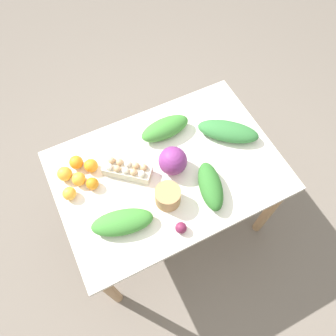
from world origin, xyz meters
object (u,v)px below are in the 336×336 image
Objects in this scene: greens_bunch_chard at (228,131)px; orange_2 at (76,162)px; orange_1 at (91,166)px; egg_carton at (127,170)px; greens_bunch_dandelion at (210,186)px; cabbage_purple at (173,161)px; paper_bag at (168,196)px; greens_bunch_scallion at (165,128)px; greens_bunch_kale at (122,222)px; orange_4 at (79,179)px; orange_0 at (69,194)px; orange_3 at (65,174)px; orange_5 at (92,184)px; beet_root at (181,228)px.

orange_2 is at bearing 167.02° from greens_bunch_chard.
egg_carton is at bearing -33.92° from orange_1.
greens_bunch_chard is 0.37m from greens_bunch_dandelion.
cabbage_purple reaches higher than paper_bag.
paper_bag is at bearing -156.52° from greens_bunch_chard.
greens_bunch_scallion is at bearing 151.11° from greens_bunch_chard.
paper_bag reaches higher than greens_bunch_dandelion.
greens_bunch_chard is 1.13× the size of greens_bunch_kale.
orange_1 is 1.03× the size of orange_4.
greens_bunch_chard reaches higher than orange_2.
greens_bunch_chard is at bearing -10.14° from orange_1.
greens_bunch_kale is at bearing -162.71° from greens_bunch_chard.
paper_bag is at bearing -50.48° from orange_1.
orange_0 is 0.12m from orange_3.
paper_bag reaches higher than egg_carton.
orange_4 is 1.09× the size of orange_5.
greens_bunch_kale is 4.35× the size of orange_0.
orange_1 reaches higher than beet_root.
paper_bag is (-0.11, -0.16, -0.02)m from cabbage_purple.
greens_bunch_scallion is 4.37× the size of orange_5.
greens_bunch_dandelion is 0.69m from orange_4.
beet_root is 0.74× the size of orange_3.
orange_1 is at bearing 73.39° from orange_5.
orange_5 is (0.05, -0.06, -0.00)m from orange_4.
egg_carton is 3.65× the size of orange_0.
greens_bunch_dandelion is at bearing -28.29° from orange_5.
egg_carton reaches higher than orange_4.
greens_bunch_chard reaches higher than beet_root.
orange_2 is 0.96× the size of orange_3.
orange_4 is at bearing -101.45° from orange_2.
cabbage_purple is 0.44m from orange_1.
greens_bunch_chard reaches higher than orange_3.
orange_0 is at bearing 177.88° from greens_bunch_chard.
orange_4 is (-0.86, 0.09, -0.01)m from greens_bunch_chard.
beet_root is at bearing -31.12° from greens_bunch_kale.
orange_4 is at bearing 149.77° from greens_bunch_dandelion.
paper_bag is 0.23m from greens_bunch_dandelion.
orange_3 is at bearing -152.61° from orange_2.
greens_bunch_scallion is 0.43m from greens_bunch_dandelion.
orange_2 reaches higher than orange_5.
orange_5 is (-0.06, 0.27, -0.01)m from greens_bunch_kale.
greens_bunch_kale is 0.33m from orange_0.
egg_carton reaches higher than greens_bunch_chard.
orange_1 is (0.16, 0.10, 0.00)m from orange_0.
greens_bunch_scallion is 4.13× the size of orange_0.
orange_4 is (0.07, 0.06, 0.00)m from orange_0.
greens_bunch_dandelion is at bearing -37.58° from orange_1.
egg_carton is at bearing -35.86° from orange_2.
orange_4 is (-0.25, 0.06, -0.00)m from egg_carton.
greens_bunch_chard is (0.38, 0.05, -0.03)m from cabbage_purple.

